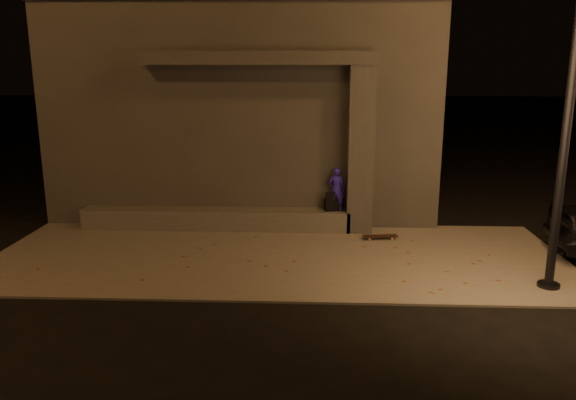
{
  "coord_description": "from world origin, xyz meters",
  "views": [
    {
      "loc": [
        0.67,
        -8.34,
        3.64
      ],
      "look_at": [
        0.21,
        2.0,
        1.14
      ],
      "focal_mm": 35.0,
      "sensor_mm": 36.0,
      "label": 1
    }
  ],
  "objects_px": {
    "backpack": "(332,204)",
    "skateboard": "(380,236)",
    "skateboarder": "(337,189)",
    "column": "(361,150)"
  },
  "relations": [
    {
      "from": "skateboarder",
      "to": "backpack",
      "type": "bearing_deg",
      "value": 9.97
    },
    {
      "from": "skateboarder",
      "to": "skateboard",
      "type": "height_order",
      "value": "skateboarder"
    },
    {
      "from": "skateboarder",
      "to": "column",
      "type": "bearing_deg",
      "value": -170.03
    },
    {
      "from": "column",
      "to": "skateboarder",
      "type": "relative_size",
      "value": 3.69
    },
    {
      "from": "skateboarder",
      "to": "skateboard",
      "type": "bearing_deg",
      "value": 154.49
    },
    {
      "from": "skateboarder",
      "to": "skateboard",
      "type": "distance_m",
      "value": 1.42
    },
    {
      "from": "column",
      "to": "skateboarder",
      "type": "xyz_separation_m",
      "value": [
        -0.5,
        0.0,
        -0.86
      ]
    },
    {
      "from": "backpack",
      "to": "skateboard",
      "type": "height_order",
      "value": "backpack"
    },
    {
      "from": "backpack",
      "to": "skateboard",
      "type": "bearing_deg",
      "value": -44.96
    },
    {
      "from": "skateboard",
      "to": "skateboarder",
      "type": "bearing_deg",
      "value": 136.39
    }
  ]
}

